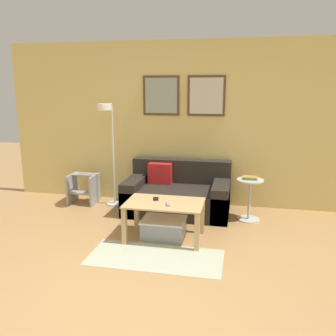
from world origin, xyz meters
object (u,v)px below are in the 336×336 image
floor_lamp (109,139)px  remote_control (168,204)px  couch (178,195)px  step_stool (83,188)px  storage_bin (164,228)px  cell_phone (156,199)px  side_table (250,196)px  coffee_table (165,209)px  book_stack (250,178)px

floor_lamp → remote_control: 1.66m
couch → remote_control: bearing=-85.8°
step_stool → remote_control: bearing=-35.7°
couch → step_stool: 1.57m
remote_control → storage_bin: bearing=105.5°
remote_control → step_stool: remote_control is taller
floor_lamp → couch: bearing=2.7°
floor_lamp → cell_phone: size_ratio=11.53×
side_table → couch: bearing=172.3°
side_table → cell_phone: bearing=-146.4°
couch → storage_bin: 0.98m
coffee_table → remote_control: 0.14m
coffee_table → remote_control: remote_control is taller
book_stack → cell_phone: book_stack is taller
couch → step_stool: bearing=176.9°
coffee_table → book_stack: size_ratio=4.94×
storage_bin → step_stool: (-1.57, 1.06, 0.13)m
couch → storage_bin: size_ratio=2.83×
cell_phone → floor_lamp: bearing=124.0°
storage_bin → cell_phone: cell_phone is taller
side_table → cell_phone: size_ratio=4.23×
step_stool → storage_bin: bearing=-34.0°
remote_control → step_stool: 2.05m
book_stack → side_table: bearing=-85.4°
storage_bin → floor_lamp: size_ratio=0.34×
storage_bin → floor_lamp: (-1.05, 0.92, 0.97)m
remote_control → step_stool: bearing=127.2°
storage_bin → side_table: 1.36m
floor_lamp → remote_control: (1.13, -1.05, -0.61)m
side_table → cell_phone: (-1.17, -0.78, 0.12)m
book_stack → cell_phone: size_ratio=1.37×
floor_lamp → side_table: 2.24m
cell_phone → book_stack: bearing=20.9°
book_stack → step_stool: size_ratio=0.41×
storage_bin → cell_phone: bearing=154.7°
couch → floor_lamp: size_ratio=0.95×
book_stack → couch: bearing=173.0°
book_stack → remote_control: size_ratio=1.28×
storage_bin → remote_control: remote_control is taller
remote_control → cell_phone: bearing=120.0°
couch → side_table: 1.07m
side_table → floor_lamp: bearing=177.5°
book_stack → step_stool: (-2.63, 0.22, -0.36)m
storage_bin → step_stool: size_ratio=1.16×
side_table → cell_phone: side_table is taller
coffee_table → side_table: bearing=40.2°
book_stack → floor_lamp: bearing=177.8°
couch → storage_bin: bearing=-90.0°
couch → coffee_table: 1.03m
side_table → book_stack: 0.26m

